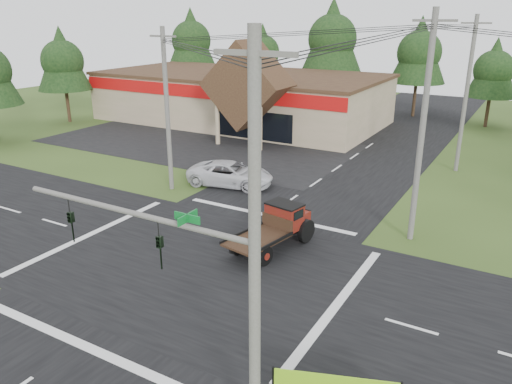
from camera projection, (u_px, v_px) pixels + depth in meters
The scene contains 18 objects.
ground at pixel (197, 265), 23.57m from camera, with size 120.00×120.00×0.00m, color #2D4217.
road_ns at pixel (197, 264), 23.57m from camera, with size 12.00×120.00×0.02m, color black.
road_ew at pixel (197, 264), 23.57m from camera, with size 120.00×12.00×0.02m, color black.
parking_apron at pixel (197, 143), 45.65m from camera, with size 28.00×14.00×0.02m, color black.
cvs_building at pixel (241, 96), 54.15m from camera, with size 30.40×18.20×9.19m.
traffic_signal_mast at pixel (200, 284), 13.23m from camera, with size 8.12×0.24×7.00m.
utility_pole_nr at pixel (255, 257), 12.03m from camera, with size 2.00×0.30×11.00m.
utility_pole_nw at pixel (167, 110), 32.05m from camera, with size 2.00×0.30×10.50m.
utility_pole_ne at pixel (422, 129), 24.35m from camera, with size 2.00×0.30×11.50m.
utility_pole_n at pixel (466, 94), 35.83m from camera, with size 2.00×0.30×11.20m.
tree_row_a at pixel (191, 39), 67.61m from camera, with size 6.72×6.72×12.12m.
tree_row_b at pixel (263, 51), 64.99m from camera, with size 5.60×5.60×10.10m.
tree_row_c at pixel (332, 36), 58.79m from camera, with size 7.28×7.28×13.13m.
tree_row_d at pixel (420, 50), 55.36m from camera, with size 6.16×6.16×11.11m.
tree_row_e at pixel (494, 68), 50.41m from camera, with size 5.04×5.04×9.09m.
tree_side_w at pixel (62, 59), 52.68m from camera, with size 5.60×5.60×10.10m.
antique_flatbed_truck at pixel (271, 229), 24.78m from camera, with size 2.01×5.26×2.20m, color #551A0C, non-canonical shape.
white_pickup at pixel (230, 174), 34.28m from camera, with size 2.70×5.86×1.63m, color silver.
Camera 1 is at (12.92, -16.84, 11.17)m, focal length 35.00 mm.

